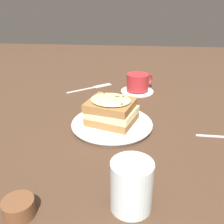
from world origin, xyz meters
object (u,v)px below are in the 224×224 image
at_px(sandwich, 111,110).
at_px(water_glass, 131,186).
at_px(dinner_plate, 112,124).
at_px(fork, 95,87).
at_px(condiment_pot, 19,208).
at_px(teacup_with_saucer, 138,84).

xyz_separation_m(sandwich, water_glass, (0.06, -0.29, -0.00)).
height_order(dinner_plate, fork, dinner_plate).
xyz_separation_m(water_glass, fork, (-0.16, 0.61, -0.04)).
relative_size(dinner_plate, sandwich, 1.49).
height_order(water_glass, condiment_pot, water_glass).
xyz_separation_m(dinner_plate, teacup_with_saucer, (0.07, 0.29, 0.02)).
bearing_deg(condiment_pot, dinner_plate, 68.63).
distance_m(teacup_with_saucer, condiment_pot, 0.64).
bearing_deg(teacup_with_saucer, dinner_plate, -144.27).
height_order(sandwich, fork, sandwich).
distance_m(dinner_plate, water_glass, 0.30).
bearing_deg(water_glass, teacup_with_saucer, 89.00).
xyz_separation_m(dinner_plate, fork, (-0.10, 0.32, -0.01)).
height_order(fork, condiment_pot, condiment_pot).
xyz_separation_m(fork, condiment_pot, (-0.03, -0.65, 0.01)).
distance_m(water_glass, fork, 0.63).
xyz_separation_m(sandwich, condiment_pot, (-0.13, -0.33, -0.04)).
distance_m(dinner_plate, sandwich, 0.04).
bearing_deg(water_glass, sandwich, 101.90).
height_order(dinner_plate, condiment_pot, condiment_pot).
bearing_deg(teacup_with_saucer, sandwich, -144.65).
xyz_separation_m(teacup_with_saucer, water_glass, (-0.01, -0.58, 0.01)).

